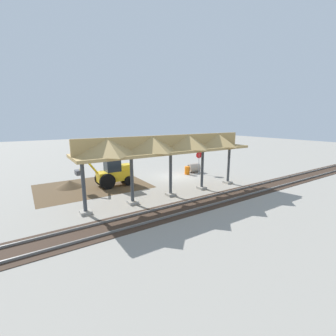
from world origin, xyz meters
TOP-DOWN VIEW (x-y plane):
  - ground_plane at (0.00, 0.00)m, footprint 120.00×120.00m
  - dirt_work_zone at (8.64, -1.19)m, footprint 9.68×7.00m
  - platform_canopy at (4.02, 4.91)m, footprint 14.61×3.20m
  - rail_tracks at (0.00, 7.72)m, footprint 60.00×2.58m
  - stop_sign at (-3.01, 0.20)m, footprint 0.76×0.13m
  - backhoe at (6.94, -0.28)m, footprint 5.04×1.75m
  - dirt_mound at (10.48, -2.10)m, footprint 4.89×4.89m
  - concrete_pipe at (-2.93, -0.61)m, footprint 1.44×1.23m
  - traffic_barrel at (-1.61, -0.15)m, footprint 0.56×0.56m

SIDE VIEW (x-z plane):
  - ground_plane at x=0.00m, z-range 0.00..0.00m
  - dirt_mound at x=10.48m, z-range -0.62..0.62m
  - dirt_work_zone at x=8.64m, z-range 0.00..0.01m
  - rail_tracks at x=0.00m, z-range -0.05..0.10m
  - traffic_barrel at x=-1.61m, z-range 0.00..0.90m
  - concrete_pipe at x=-2.93m, z-range 0.00..1.06m
  - backhoe at x=6.94m, z-range -0.14..2.68m
  - stop_sign at x=-3.01m, z-range 0.57..3.10m
  - platform_canopy at x=4.02m, z-range 1.71..6.61m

